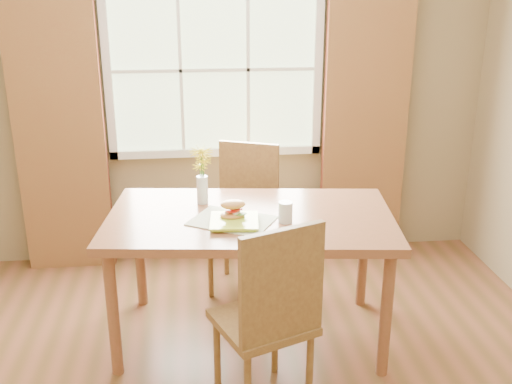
{
  "coord_description": "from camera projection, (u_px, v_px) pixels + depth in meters",
  "views": [
    {
      "loc": [
        -0.18,
        -2.63,
        2.15
      ],
      "look_at": [
        0.17,
        0.59,
        0.98
      ],
      "focal_mm": 42.0,
      "sensor_mm": 36.0,
      "label": 1
    }
  ],
  "objects": [
    {
      "name": "curtain_left",
      "position": [
        59.0,
        129.0,
        4.38
      ],
      "size": [
        0.65,
        0.08,
        2.2
      ],
      "primitive_type": "cube",
      "color": "#5E2416",
      "rests_on": "room"
    },
    {
      "name": "room",
      "position": [
        233.0,
        162.0,
        2.75
      ],
      "size": [
        4.24,
        3.84,
        2.74
      ],
      "color": "brown",
      "rests_on": "ground"
    },
    {
      "name": "curtain_right",
      "position": [
        365.0,
        121.0,
        4.62
      ],
      "size": [
        0.65,
        0.08,
        2.2
      ],
      "primitive_type": "cube",
      "color": "#5E2416",
      "rests_on": "room"
    },
    {
      "name": "window",
      "position": [
        214.0,
        70.0,
        4.45
      ],
      "size": [
        1.62,
        0.06,
        1.32
      ],
      "color": "beige",
      "rests_on": "room"
    },
    {
      "name": "plate",
      "position": [
        234.0,
        222.0,
        3.4
      ],
      "size": [
        0.3,
        0.3,
        0.01
      ],
      "primitive_type": "cube",
      "rotation": [
        0.0,
        0.0,
        -0.09
      ],
      "color": "#B2D334",
      "rests_on": "placemat"
    },
    {
      "name": "dining_table",
      "position": [
        250.0,
        228.0,
        3.57
      ],
      "size": [
        1.78,
        1.14,
        0.82
      ],
      "rotation": [
        0.0,
        0.0,
        -0.12
      ],
      "color": "brown",
      "rests_on": "room"
    },
    {
      "name": "flower_vase",
      "position": [
        202.0,
        168.0,
        3.65
      ],
      "size": [
        0.15,
        0.15,
        0.36
      ],
      "color": "silver",
      "rests_on": "dining_table"
    },
    {
      "name": "chair_near",
      "position": [
        272.0,
        312.0,
        2.96
      ],
      "size": [
        0.58,
        0.58,
        1.07
      ],
      "rotation": [
        0.0,
        0.0,
        0.38
      ],
      "color": "brown",
      "rests_on": "room"
    },
    {
      "name": "croissant_sandwich",
      "position": [
        233.0,
        210.0,
        3.43
      ],
      "size": [
        0.16,
        0.11,
        0.11
      ],
      "rotation": [
        0.0,
        0.0,
        0.07
      ],
      "color": "#D88349",
      "rests_on": "plate"
    },
    {
      "name": "water_glass",
      "position": [
        285.0,
        213.0,
        3.42
      ],
      "size": [
        0.08,
        0.08,
        0.12
      ],
      "color": "silver",
      "rests_on": "dining_table"
    },
    {
      "name": "chair_far",
      "position": [
        245.0,
        210.0,
        4.29
      ],
      "size": [
        0.57,
        0.57,
        1.05
      ],
      "rotation": [
        0.0,
        0.0,
        -0.38
      ],
      "color": "brown",
      "rests_on": "room"
    },
    {
      "name": "placemat",
      "position": [
        232.0,
        221.0,
        3.45
      ],
      "size": [
        0.55,
        0.51,
        0.01
      ],
      "primitive_type": "cube",
      "rotation": [
        0.0,
        0.0,
        -0.52
      ],
      "color": "beige",
      "rests_on": "dining_table"
    }
  ]
}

